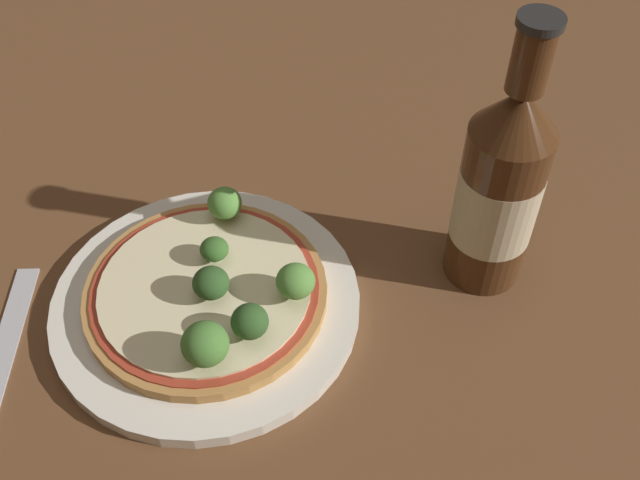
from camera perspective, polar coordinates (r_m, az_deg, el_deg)
name	(u,v)px	position (r m, az deg, el deg)	size (l,w,h in m)	color
ground_plane	(219,280)	(0.63, -7.70, -3.01)	(3.00, 3.00, 0.00)	brown
plate	(206,303)	(0.60, -8.64, -4.79)	(0.24, 0.24, 0.01)	silver
pizza	(206,292)	(0.59, -8.71, -3.90)	(0.19, 0.19, 0.01)	#B77F42
broccoli_floret_0	(198,344)	(0.53, -9.29, -7.85)	(0.03, 0.03, 0.04)	#7A9E5B
broccoli_floret_1	(225,203)	(0.63, -7.28, 2.80)	(0.03, 0.03, 0.03)	#7A9E5B
broccoli_floret_2	(209,248)	(0.60, -8.44, -0.61)	(0.02, 0.02, 0.02)	#7A9E5B
broccoli_floret_3	(250,322)	(0.54, -5.38, -6.22)	(0.03, 0.03, 0.03)	#7A9E5B
broccoli_floret_4	(204,283)	(0.57, -8.81, -3.28)	(0.03, 0.03, 0.03)	#7A9E5B
broccoli_floret_5	(296,281)	(0.56, -1.88, -3.17)	(0.03, 0.03, 0.03)	#7A9E5B
beer_bottle	(500,188)	(0.58, 13.52, 3.87)	(0.06, 0.06, 0.24)	#472814
fork	(2,357)	(0.62, -23.10, -8.22)	(0.02, 0.17, 0.00)	#B2B2B7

